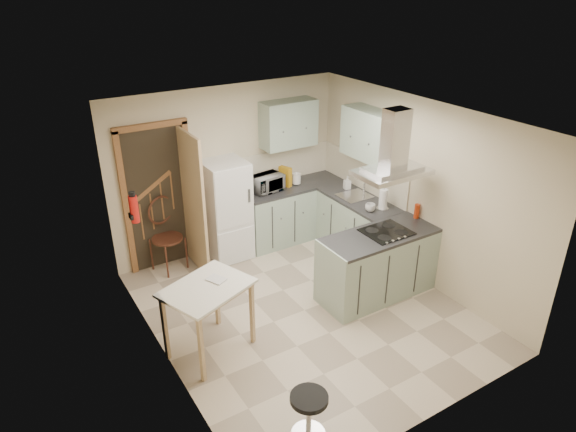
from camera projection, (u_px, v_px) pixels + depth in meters
floor at (305, 310)px, 6.57m from camera, size 4.20×4.20×0.00m
ceiling at (308, 119)px, 5.49m from camera, size 4.20×4.20×0.00m
back_wall at (228, 170)px, 7.64m from camera, size 3.60×0.00×3.60m
left_wall at (158, 265)px, 5.18m from camera, size 0.00×4.20×4.20m
right_wall at (418, 192)px, 6.88m from camera, size 0.00×4.20×4.20m
doorway at (159, 198)px, 7.18m from camera, size 1.10×0.12×2.10m
fridge at (227, 210)px, 7.53m from camera, size 0.60×0.60×1.50m
counter_back at (277, 215)px, 8.07m from camera, size 1.08×0.60×0.90m
counter_right at (346, 219)px, 7.95m from camera, size 0.60×1.95×0.90m
splashback at (284, 165)px, 8.13m from camera, size 1.68×0.02×0.50m
wall_cabinet_back at (289, 124)px, 7.69m from camera, size 0.85×0.35×0.70m
wall_cabinet_right at (370, 135)px, 7.19m from camera, size 0.35×0.90×0.70m
peninsula at (378, 264)px, 6.73m from camera, size 1.55×0.65×0.90m
hob at (386, 232)px, 6.57m from camera, size 0.58×0.50×0.01m
extractor_hood at (392, 172)px, 6.22m from camera, size 0.90×0.55×0.10m
sink at (354, 196)px, 7.62m from camera, size 0.45×0.40×0.01m
fire_extinguisher at (134, 209)px, 5.79m from camera, size 0.10×0.10×0.32m
drop_leaf_table at (209, 319)px, 5.71m from camera, size 1.10×0.97×0.86m
bentwood_chair at (167, 239)px, 7.28m from camera, size 0.55×0.55×0.99m
stool at (309, 415)px, 4.72m from camera, size 0.42×0.42×0.48m
microwave at (267, 183)px, 7.75m from camera, size 0.50×0.37×0.26m
kettle at (296, 178)px, 8.00m from camera, size 0.16×0.16×0.20m
cereal_box at (285, 176)px, 7.92m from camera, size 0.15×0.22×0.31m
soap_bottle at (347, 183)px, 7.83m from camera, size 0.11×0.11×0.20m
paper_towel at (383, 199)px, 7.16m from camera, size 0.15×0.15×0.30m
cup at (370, 208)px, 7.12m from camera, size 0.16×0.16×0.11m
red_bottle at (417, 211)px, 6.91m from camera, size 0.08×0.08×0.20m
book at (212, 280)px, 5.57m from camera, size 0.22×0.25×0.09m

